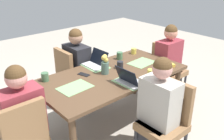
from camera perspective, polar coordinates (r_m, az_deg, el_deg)
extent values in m
plane|color=#B2A899|center=(3.47, 0.00, -12.25)|extent=(10.00, 10.00, 0.00)
cube|color=brown|center=(3.09, 0.00, -1.19)|extent=(1.88, 0.96, 0.04)
cylinder|color=brown|center=(4.06, 5.39, -0.86)|extent=(0.07, 0.07, 0.71)
cylinder|color=brown|center=(3.17, -16.87, -9.36)|extent=(0.07, 0.07, 0.71)
cylinder|color=brown|center=(3.62, 14.60, -4.77)|extent=(0.07, 0.07, 0.71)
cube|color=olive|center=(4.07, 13.12, -0.49)|extent=(0.44, 0.44, 0.08)
cube|color=olive|center=(4.08, 11.31, 3.73)|extent=(0.42, 0.06, 0.45)
cylinder|color=#333338|center=(4.22, 16.44, -3.37)|extent=(0.04, 0.04, 0.37)
cylinder|color=#333338|center=(3.93, 13.39, -5.09)|extent=(0.04, 0.04, 0.37)
cylinder|color=#333338|center=(4.40, 12.34, -1.74)|extent=(0.04, 0.04, 0.37)
cylinder|color=#333338|center=(4.13, 9.15, -3.25)|extent=(0.04, 0.04, 0.37)
cube|color=#2D2D33|center=(4.10, 12.38, -3.08)|extent=(0.34, 0.36, 0.45)
cube|color=#93333D|center=(3.92, 12.98, 3.14)|extent=(0.40, 0.24, 0.50)
sphere|color=tan|center=(3.81, 13.49, 8.36)|extent=(0.20, 0.20, 0.20)
sphere|color=#51381E|center=(3.80, 13.53, 8.80)|extent=(0.19, 0.19, 0.19)
cube|color=olive|center=(2.76, 11.42, -12.86)|extent=(0.44, 0.44, 0.08)
cube|color=olive|center=(2.75, 14.31, -6.71)|extent=(0.06, 0.42, 0.45)
cylinder|color=#333338|center=(3.11, 10.47, -13.27)|extent=(0.04, 0.04, 0.37)
cube|color=#2D2D33|center=(2.90, 10.15, -15.31)|extent=(0.36, 0.34, 0.45)
cube|color=#B7B2A8|center=(2.63, 10.89, -7.23)|extent=(0.24, 0.40, 0.50)
sphere|color=#D69489|center=(2.47, 11.54, 0.18)|extent=(0.20, 0.20, 0.20)
sphere|color=#51381E|center=(2.45, 11.60, 0.82)|extent=(0.19, 0.19, 0.19)
cube|color=olive|center=(3.79, -8.32, -1.95)|extent=(0.44, 0.44, 0.08)
cube|color=olive|center=(3.59, -11.08, 1.01)|extent=(0.06, 0.42, 0.45)
cylinder|color=#333338|center=(4.13, -7.41, -3.16)|extent=(0.04, 0.04, 0.37)
cylinder|color=#333338|center=(3.85, -4.19, -5.10)|extent=(0.04, 0.04, 0.37)
cylinder|color=#333338|center=(3.95, -11.96, -4.77)|extent=(0.04, 0.04, 0.37)
cylinder|color=#333338|center=(3.66, -8.94, -6.94)|extent=(0.04, 0.04, 0.37)
cube|color=#2D2D33|center=(3.83, -7.66, -4.74)|extent=(0.36, 0.34, 0.45)
cube|color=#232328|center=(3.63, -8.06, 1.87)|extent=(0.24, 0.40, 0.50)
sphere|color=tan|center=(3.51, -8.40, 7.49)|extent=(0.20, 0.20, 0.20)
sphere|color=#51381E|center=(3.50, -8.43, 7.96)|extent=(0.19, 0.19, 0.19)
cube|color=olive|center=(2.72, -20.40, -14.79)|extent=(0.44, 0.44, 0.08)
cube|color=olive|center=(2.41, -19.55, -12.14)|extent=(0.42, 0.06, 0.45)
cylinder|color=#333338|center=(3.04, -17.81, -15.09)|extent=(0.04, 0.04, 0.37)
cube|color=#93333D|center=(2.57, -20.08, -9.23)|extent=(0.40, 0.24, 0.50)
sphere|color=#DA8E82|center=(2.40, -21.30, -1.74)|extent=(0.20, 0.20, 0.20)
sphere|color=#51381E|center=(2.39, -21.41, -1.09)|extent=(0.19, 0.19, 0.19)
cylinder|color=#4C6B60|center=(3.06, -1.64, 0.47)|extent=(0.10, 0.10, 0.15)
sphere|color=gold|center=(3.00, -1.86, 2.83)|extent=(0.07, 0.07, 0.07)
cylinder|color=#477A3D|center=(3.01, -1.85, 2.29)|extent=(0.01, 0.01, 0.06)
sphere|color=gold|center=(3.01, -1.37, 2.33)|extent=(0.05, 0.05, 0.05)
cylinder|color=#477A3D|center=(3.02, -1.36, 2.04)|extent=(0.01, 0.01, 0.03)
sphere|color=gold|center=(3.01, -1.66, 3.12)|extent=(0.06, 0.06, 0.06)
cylinder|color=#477A3D|center=(3.03, -1.66, 2.49)|extent=(0.01, 0.01, 0.07)
cube|color=#7FAD70|center=(3.44, 6.93, 1.70)|extent=(0.38, 0.29, 0.00)
cube|color=#7FAD70|center=(2.87, 4.08, -2.85)|extent=(0.27, 0.37, 0.00)
cube|color=#7FAD70|center=(3.30, -3.85, 0.84)|extent=(0.27, 0.37, 0.00)
cube|color=#7FAD70|center=(2.78, -8.55, -4.00)|extent=(0.38, 0.28, 0.00)
cube|color=silver|center=(3.31, -3.99, 1.07)|extent=(0.22, 0.32, 0.02)
cube|color=black|center=(3.31, -3.03, 3.01)|extent=(0.08, 0.31, 0.19)
cube|color=silver|center=(2.85, 4.38, -2.80)|extent=(0.22, 0.32, 0.02)
cube|color=black|center=(2.76, 3.40, -1.37)|extent=(0.08, 0.31, 0.19)
cylinder|color=#47704C|center=(3.53, 1.78, 3.33)|extent=(0.09, 0.09, 0.10)
cylinder|color=#47704C|center=(2.98, -15.24, -1.55)|extent=(0.09, 0.09, 0.10)
cylinder|color=#232328|center=(3.22, 1.87, 1.18)|extent=(0.08, 0.08, 0.10)
cylinder|color=#DBC64C|center=(3.77, 5.05, 4.39)|extent=(0.08, 0.08, 0.08)
cylinder|color=#DBC64C|center=(3.02, 8.93, -0.74)|extent=(0.08, 0.08, 0.10)
cube|color=gold|center=(3.37, 12.40, 1.11)|extent=(0.23, 0.19, 0.04)
cube|color=black|center=(3.07, -6.54, -1.04)|extent=(0.11, 0.16, 0.01)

